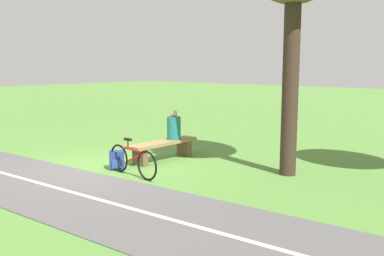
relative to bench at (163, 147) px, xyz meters
The scene contains 7 objects.
ground_plane 1.65m from the bench, 19.52° to the right, with size 80.00×80.00×0.00m, color #548438.
paved_path 4.60m from the bench, 48.97° to the left, with size 2.57×36.00×0.02m, color #565454.
path_centre_line 4.60m from the bench, 48.97° to the left, with size 0.10×32.00×0.00m, color silver.
bench is the anchor object (origin of this frame).
person_seated 0.61m from the bench, behind, with size 0.37×0.37×0.77m.
bicycle 1.68m from the bench, 20.13° to the left, with size 0.20×1.66×0.83m.
backpack 1.41m from the bench, ahead, with size 0.43×0.42×0.44m.
Camera 1 is at (6.23, 7.99, 2.42)m, focal length 39.89 mm.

